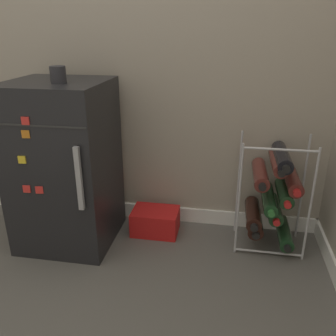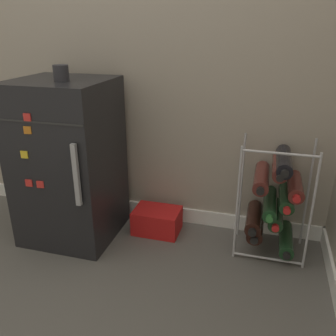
{
  "view_description": "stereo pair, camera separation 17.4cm",
  "coord_description": "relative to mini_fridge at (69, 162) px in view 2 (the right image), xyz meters",
  "views": [
    {
      "loc": [
        0.34,
        -1.35,
        1.13
      ],
      "look_at": [
        0.04,
        0.34,
        0.44
      ],
      "focal_mm": 38.0,
      "sensor_mm": 36.0,
      "label": 1
    },
    {
      "loc": [
        0.51,
        -1.31,
        1.13
      ],
      "look_at": [
        0.04,
        0.34,
        0.44
      ],
      "focal_mm": 38.0,
      "sensor_mm": 36.0,
      "label": 2
    }
  ],
  "objects": [
    {
      "name": "ground_plane",
      "position": [
        0.5,
        -0.28,
        -0.44
      ],
      "size": [
        14.0,
        14.0,
        0.0
      ],
      "primitive_type": "plane",
      "color": "#56544F"
    },
    {
      "name": "wall_back",
      "position": [
        0.5,
        0.32,
        0.8
      ],
      "size": [
        6.77,
        0.07,
        2.5
      ],
      "color": "#9E9384",
      "rests_on": "ground_plane"
    },
    {
      "name": "mini_fridge",
      "position": [
        0.0,
        0.0,
        0.0
      ],
      "size": [
        0.49,
        0.5,
        0.88
      ],
      "color": "black",
      "rests_on": "ground_plane"
    },
    {
      "name": "wine_rack",
      "position": [
        1.09,
        0.11,
        -0.14
      ],
      "size": [
        0.36,
        0.33,
        0.61
      ],
      "color": "#B2B2B7",
      "rests_on": "ground_plane"
    },
    {
      "name": "soda_box",
      "position": [
        0.46,
        0.13,
        -0.37
      ],
      "size": [
        0.26,
        0.19,
        0.14
      ],
      "color": "red",
      "rests_on": "ground_plane"
    },
    {
      "name": "fridge_top_cup",
      "position": [
        0.05,
        -0.06,
        0.48
      ],
      "size": [
        0.07,
        0.07,
        0.08
      ],
      "color": "#28282D",
      "rests_on": "mini_fridge"
    }
  ]
}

